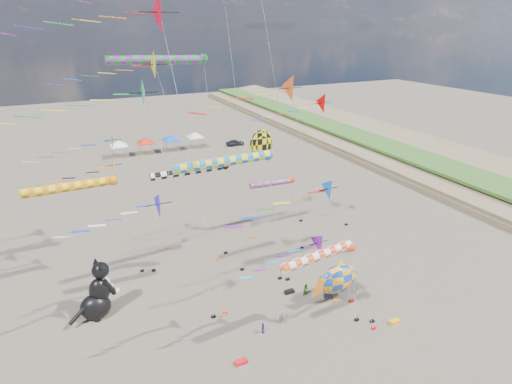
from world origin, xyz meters
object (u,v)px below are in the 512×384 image
at_px(person_adult, 281,314).
at_px(child_green, 306,290).
at_px(cat_inflatable, 96,290).
at_px(fish_inflatable, 337,279).
at_px(parked_car, 235,143).
at_px(child_blue, 263,328).

distance_m(person_adult, child_green, 4.38).
bearing_deg(child_green, cat_inflatable, 151.62).
relative_size(cat_inflatable, child_green, 4.19).
xyz_separation_m(fish_inflatable, person_adult, (-6.02, -0.59, -1.35)).
relative_size(fish_inflatable, child_green, 4.53).
height_order(fish_inflatable, parked_car, fish_inflatable).
xyz_separation_m(child_blue, parked_car, (19.33, 52.23, 0.15)).
bearing_deg(fish_inflatable, child_blue, -171.92).
bearing_deg(person_adult, cat_inflatable, 123.34).
bearing_deg(parked_car, cat_inflatable, 147.53).
distance_m(child_green, child_blue, 6.42).
xyz_separation_m(fish_inflatable, child_blue, (-8.03, -1.14, -1.64)).
bearing_deg(cat_inflatable, person_adult, -52.61).
relative_size(cat_inflatable, fish_inflatable, 0.93).
distance_m(cat_inflatable, child_green, 18.49).
bearing_deg(parked_car, person_adult, 164.15).
height_order(cat_inflatable, child_blue, cat_inflatable).
distance_m(fish_inflatable, person_adult, 6.20).
xyz_separation_m(person_adult, child_blue, (-2.01, -0.55, -0.30)).
xyz_separation_m(fish_inflatable, parked_car, (11.30, 51.09, -1.49)).
relative_size(child_blue, parked_car, 0.26).
bearing_deg(cat_inflatable, child_blue, -58.41).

